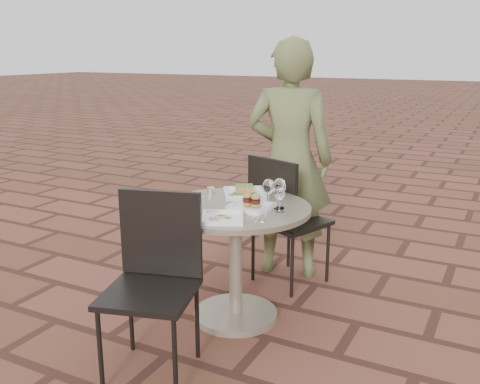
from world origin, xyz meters
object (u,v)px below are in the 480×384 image
at_px(plate_salmon, 244,192).
at_px(chair_far, 282,211).
at_px(diner, 289,160).
at_px(plate_tuna, 223,217).
at_px(plate_sliders, 251,204).
at_px(cafe_table, 236,245).
at_px(chair_near, 155,268).

bearing_deg(plate_salmon, chair_far, 70.84).
relative_size(diner, plate_tuna, 5.73).
height_order(diner, plate_tuna, diner).
xyz_separation_m(chair_far, plate_sliders, (0.05, -0.59, 0.21)).
bearing_deg(diner, plate_tuna, 80.41).
xyz_separation_m(diner, plate_sliders, (0.11, -0.84, -0.10)).
relative_size(cafe_table, chair_near, 0.97).
bearing_deg(plate_tuna, chair_far, 90.41).
relative_size(chair_near, plate_salmon, 2.65).
bearing_deg(plate_tuna, plate_sliders, 80.40).
distance_m(diner, plate_salmon, 0.61).
bearing_deg(plate_salmon, plate_sliders, -55.00).
xyz_separation_m(cafe_table, plate_sliders, (0.11, -0.01, 0.27)).
height_order(chair_far, chair_near, same).
xyz_separation_m(cafe_table, plate_salmon, (-0.06, 0.24, 0.27)).
relative_size(plate_sliders, plate_tuna, 0.79).
bearing_deg(cafe_table, chair_near, -101.63).
height_order(plate_sliders, plate_tuna, plate_sliders).
relative_size(diner, plate_salmon, 4.91).
xyz_separation_m(chair_near, plate_salmon, (0.07, 0.88, 0.20)).
relative_size(chair_near, plate_sliders, 3.90).
bearing_deg(plate_sliders, chair_near, -110.81).
xyz_separation_m(diner, plate_tuna, (0.06, -1.10, -0.12)).
bearing_deg(chair_far, chair_near, 101.56).
xyz_separation_m(chair_far, plate_salmon, (-0.12, -0.35, 0.20)).
bearing_deg(chair_far, plate_sliders, 115.29).
distance_m(chair_far, plate_salmon, 0.42).
bearing_deg(plate_tuna, diner, 93.17).
relative_size(cafe_table, chair_far, 0.97).
bearing_deg(diner, plate_sliders, 84.45).
bearing_deg(plate_tuna, chair_near, -118.05).
xyz_separation_m(cafe_table, plate_tuna, (0.06, -0.27, 0.26)).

